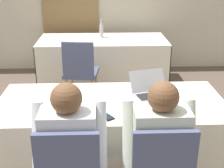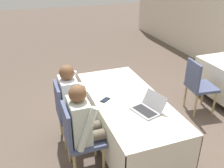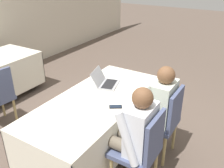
{
  "view_description": "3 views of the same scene",
  "coord_description": "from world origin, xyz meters",
  "views": [
    {
      "loc": [
        -0.09,
        -2.49,
        1.88
      ],
      "look_at": [
        0.0,
        -0.22,
        0.98
      ],
      "focal_mm": 50.0,
      "sensor_mm": 36.0,
      "label": 1
    },
    {
      "loc": [
        2.66,
        -1.2,
        2.39
      ],
      "look_at": [
        0.0,
        -0.22,
        0.98
      ],
      "focal_mm": 40.0,
      "sensor_mm": 36.0,
      "label": 2
    },
    {
      "loc": [
        -2.14,
        -1.52,
        2.18
      ],
      "look_at": [
        0.0,
        -0.22,
        0.98
      ],
      "focal_mm": 40.0,
      "sensor_mm": 36.0,
      "label": 3
    }
  ],
  "objects": [
    {
      "name": "conference_table_near",
      "position": [
        0.0,
        0.0,
        0.56
      ],
      "size": [
        2.01,
        0.9,
        0.73
      ],
      "color": "silver",
      "rests_on": "ground_plane"
    },
    {
      "name": "paper_left_edge",
      "position": [
        0.52,
        -0.01,
        0.73
      ],
      "size": [
        0.21,
        0.3,
        0.0
      ],
      "rotation": [
        0.0,
        0.0,
        0.01
      ],
      "color": "white",
      "rests_on": "conference_table_near"
    },
    {
      "name": "paper_centre_table",
      "position": [
        -0.25,
        -0.19,
        0.73
      ],
      "size": [
        0.23,
        0.31,
        0.0
      ],
      "rotation": [
        0.0,
        0.0,
        -0.07
      ],
      "color": "white",
      "rests_on": "conference_table_near"
    },
    {
      "name": "paper_beside_laptop",
      "position": [
        0.78,
        0.06,
        0.73
      ],
      "size": [
        0.25,
        0.32,
        0.0
      ],
      "rotation": [
        0.0,
        0.0,
        0.15
      ],
      "color": "white",
      "rests_on": "conference_table_near"
    },
    {
      "name": "laptop",
      "position": [
        0.38,
        0.11,
        0.77
      ],
      "size": [
        0.41,
        0.39,
        0.2
      ],
      "rotation": [
        0.0,
        0.0,
        0.27
      ],
      "color": "#99999E",
      "rests_on": "conference_table_near"
    },
    {
      "name": "chair_near_right",
      "position": [
        0.3,
        -0.75,
        0.52
      ],
      "size": [
        0.44,
        0.44,
        0.93
      ],
      "rotation": [
        0.0,
        0.0,
        3.14
      ],
      "color": "tan",
      "rests_on": "ground_plane"
    },
    {
      "name": "ground_plane",
      "position": [
        0.0,
        0.0,
        0.0
      ],
      "size": [
        24.0,
        24.0,
        0.0
      ],
      "primitive_type": "plane",
      "color": "brown"
    },
    {
      "name": "person_white_shirt",
      "position": [
        0.3,
        -0.65,
        0.68
      ],
      "size": [
        0.5,
        0.52,
        1.19
      ],
      "rotation": [
        0.0,
        0.0,
        3.14
      ],
      "color": "#665B4C",
      "rests_on": "ground_plane"
    },
    {
      "name": "chair_near_left",
      "position": [
        -0.3,
        -0.75,
        0.52
      ],
      "size": [
        0.44,
        0.44,
        0.93
      ],
      "rotation": [
        0.0,
        0.0,
        3.14
      ],
      "color": "tan",
      "rests_on": "ground_plane"
    },
    {
      "name": "person_checkered_shirt",
      "position": [
        -0.3,
        -0.65,
        0.68
      ],
      "size": [
        0.5,
        0.52,
        1.19
      ],
      "rotation": [
        0.0,
        0.0,
        3.14
      ],
      "color": "#665B4C",
      "rests_on": "ground_plane"
    },
    {
      "name": "cell_phone",
      "position": [
        -0.05,
        -0.3,
        0.73
      ],
      "size": [
        0.14,
        0.16,
        0.01
      ],
      "rotation": [
        0.0,
        0.0,
        0.6
      ],
      "color": "black",
      "rests_on": "conference_table_near"
    }
  ]
}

